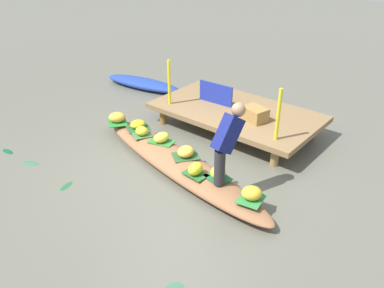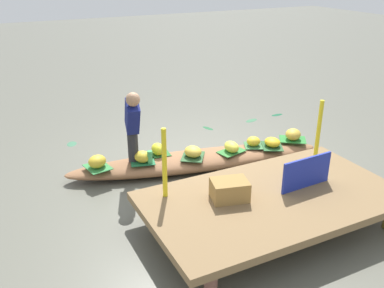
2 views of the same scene
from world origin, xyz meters
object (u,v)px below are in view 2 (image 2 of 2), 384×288
at_px(vendor_boat, 198,160).
at_px(banana_bunch_2, 142,157).
at_px(banana_bunch_4, 272,142).
at_px(vendor_person, 133,122).
at_px(banana_bunch_0, 253,141).
at_px(banana_bunch_5, 232,147).
at_px(produce_crate, 230,190).
at_px(banana_bunch_7, 158,149).
at_px(banana_bunch_6, 193,152).
at_px(banana_bunch_1, 293,134).
at_px(banana_bunch_3, 97,161).
at_px(water_bottle, 150,157).
at_px(market_banner, 307,172).

relative_size(vendor_boat, banana_bunch_2, 16.14).
height_order(banana_bunch_4, vendor_person, vendor_person).
height_order(vendor_boat, banana_bunch_0, banana_bunch_0).
xyz_separation_m(banana_bunch_5, produce_crate, (0.95, 1.49, 0.20)).
bearing_deg(banana_bunch_2, vendor_person, 4.27).
distance_m(banana_bunch_7, produce_crate, 1.93).
height_order(banana_bunch_5, banana_bunch_6, banana_bunch_6).
xyz_separation_m(banana_bunch_1, banana_bunch_2, (2.63, -0.33, -0.01)).
relative_size(vendor_boat, banana_bunch_1, 13.23).
bearing_deg(vendor_person, banana_bunch_5, 169.99).
xyz_separation_m(banana_bunch_0, banana_bunch_4, (-0.27, 0.16, -0.01)).
height_order(banana_bunch_4, produce_crate, produce_crate).
relative_size(banana_bunch_1, banana_bunch_2, 1.22).
height_order(banana_bunch_5, banana_bunch_7, banana_bunch_7).
relative_size(banana_bunch_0, banana_bunch_6, 0.77).
bearing_deg(produce_crate, banana_bunch_3, -59.07).
bearing_deg(banana_bunch_4, banana_bunch_7, -16.66).
bearing_deg(banana_bunch_0, banana_bunch_5, 4.87).
bearing_deg(vendor_person, water_bottle, 156.56).
bearing_deg(banana_bunch_4, banana_bunch_0, -30.78).
bearing_deg(banana_bunch_7, banana_bunch_5, 159.00).
bearing_deg(vendor_person, market_banner, 129.93).
xyz_separation_m(banana_bunch_4, banana_bunch_5, (0.72, -0.12, 0.01)).
xyz_separation_m(banana_bunch_7, water_bottle, (0.23, 0.24, 0.01)).
relative_size(banana_bunch_1, water_bottle, 1.52).
bearing_deg(banana_bunch_5, water_bottle, -7.75).
bearing_deg(vendor_boat, produce_crate, 86.56).
height_order(vendor_boat, banana_bunch_6, banana_bunch_6).
xyz_separation_m(banana_bunch_4, vendor_person, (2.27, -0.39, 0.60)).
bearing_deg(banana_bunch_0, banana_bunch_7, -13.94).
bearing_deg(market_banner, produce_crate, -12.75).
distance_m(vendor_boat, banana_bunch_1, 1.75).
relative_size(banana_bunch_0, vendor_person, 0.19).
distance_m(banana_bunch_4, produce_crate, 2.17).
height_order(banana_bunch_2, vendor_person, vendor_person).
height_order(vendor_boat, banana_bunch_4, banana_bunch_4).
height_order(vendor_boat, banana_bunch_5, banana_bunch_5).
xyz_separation_m(vendor_person, water_bottle, (-0.21, 0.09, -0.58)).
distance_m(banana_bunch_1, banana_bunch_3, 3.33).
relative_size(vendor_boat, banana_bunch_6, 14.07).
bearing_deg(banana_bunch_5, banana_bunch_4, 170.42).
height_order(banana_bunch_4, water_bottle, water_bottle).
height_order(banana_bunch_2, banana_bunch_4, banana_bunch_2).
bearing_deg(banana_bunch_3, water_bottle, 162.81).
distance_m(banana_bunch_3, market_banner, 3.02).
bearing_deg(banana_bunch_0, banana_bunch_4, 149.22).
distance_m(vendor_boat, banana_bunch_2, 0.94).
relative_size(vendor_person, market_banner, 1.54).
distance_m(banana_bunch_5, market_banner, 1.70).
distance_m(banana_bunch_0, vendor_person, 2.10).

